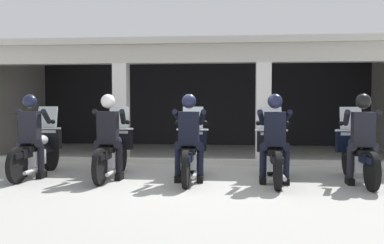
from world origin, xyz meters
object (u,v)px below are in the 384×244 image
motorcycle_right (273,154)px  motorcycle_left (113,151)px  motorcycle_center (191,152)px  motorcycle_far_left (38,150)px  police_officer_far_right (362,131)px  motorcycle_far_right (357,154)px  police_officer_left (108,129)px  police_officer_center (189,130)px  police_officer_far_left (31,129)px  police_officer_right (275,131)px

motorcycle_right → motorcycle_left: bearing=-177.0°
motorcycle_center → motorcycle_far_left: bearing=-177.7°
motorcycle_far_left → police_officer_far_right: police_officer_far_right is taller
motorcycle_right → motorcycle_far_right: bearing=8.1°
motorcycle_far_right → police_officer_left: bearing=-178.0°
motorcycle_center → police_officer_center: 0.52m
motorcycle_far_left → motorcycle_center: same height
police_officer_left → police_officer_far_right: bearing=3.9°
motorcycle_far_left → police_officer_far_left: 0.52m
motorcycle_far_right → police_officer_center: bearing=-174.7°
police_officer_far_left → motorcycle_center: bearing=11.0°
motorcycle_right → police_officer_right: (-0.00, -0.28, 0.44)m
motorcycle_center → motorcycle_far_right: (3.02, 0.04, 0.00)m
motorcycle_far_right → motorcycle_left: bearing=178.4°
police_officer_center → motorcycle_far_right: size_ratio=0.78×
motorcycle_center → motorcycle_right: same height
motorcycle_left → police_officer_far_right: police_officer_far_right is taller
motorcycle_far_left → police_officer_left: size_ratio=1.29×
motorcycle_center → motorcycle_far_right: same height
motorcycle_center → motorcycle_far_right: 3.02m
police_officer_left → police_officer_far_right: same height
motorcycle_left → motorcycle_right: (3.02, -0.12, 0.00)m
police_officer_far_left → police_officer_center: 3.02m
police_officer_far_left → police_officer_right: same height
police_officer_far_left → motorcycle_center: 3.06m
police_officer_right → police_officer_far_right: size_ratio=1.00×
police_officer_left → police_officer_right: same height
police_officer_left → police_officer_far_right: 4.53m
motorcycle_far_left → police_officer_far_right: 6.06m
police_officer_center → police_officer_far_right: size_ratio=1.00×
police_officer_left → police_officer_center: (1.51, -0.10, 0.00)m
police_officer_left → police_officer_right: size_ratio=1.00×
police_officer_center → motorcycle_far_left: bearing=177.0°
motorcycle_left → police_officer_far_right: bearing=0.3°
motorcycle_left → police_officer_right: police_officer_right is taller
motorcycle_far_left → police_officer_left: (1.51, -0.30, 0.44)m
motorcycle_left → motorcycle_center: same height
police_officer_left → police_officer_right: (3.02, -0.12, -0.00)m
police_officer_right → police_officer_far_right: same height
police_officer_center → motorcycle_right: police_officer_center is taller
police_officer_far_right → motorcycle_far_right: bearing=88.8°
motorcycle_left → police_officer_far_right: size_ratio=1.29×
motorcycle_far_left → police_officer_far_left: police_officer_far_left is taller
police_officer_far_left → motorcycle_far_right: 6.06m
police_officer_right → motorcycle_far_right: 1.61m
police_officer_center → police_officer_right: bearing=3.5°
motorcycle_right → police_officer_right: bearing=-84.9°
police_officer_far_left → motorcycle_right: size_ratio=0.78×
motorcycle_right → motorcycle_far_right: same height
police_officer_far_right → motorcycle_right: bearing=171.1°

